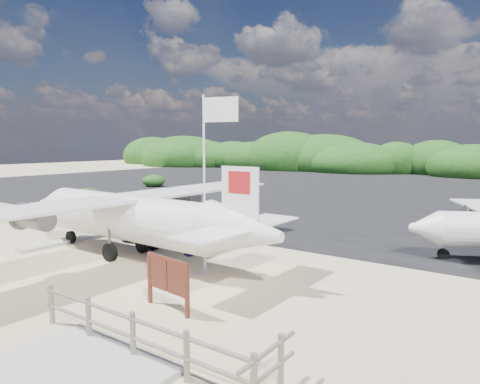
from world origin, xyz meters
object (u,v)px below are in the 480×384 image
(crew_b, at_px, (193,219))
(aircraft_small, at_px, (272,184))
(signboard, at_px, (168,310))
(crew_c, at_px, (188,237))
(baggage_cart, at_px, (151,244))
(flagpole, at_px, (205,273))
(crew_a, at_px, (143,213))

(crew_b, relative_size, aircraft_small, 0.20)
(signboard, bearing_deg, aircraft_small, 123.76)
(crew_c, bearing_deg, baggage_cart, 6.22)
(signboard, xyz_separation_m, crew_c, (-3.33, 4.44, 0.78))
(flagpole, height_order, aircraft_small, flagpole)
(flagpole, relative_size, crew_b, 3.91)
(baggage_cart, bearing_deg, flagpole, -13.90)
(flagpole, distance_m, crew_a, 8.53)
(baggage_cart, relative_size, aircraft_small, 0.39)
(signboard, height_order, crew_b, crew_b)
(flagpole, distance_m, aircraft_small, 33.13)
(aircraft_small, bearing_deg, crew_b, 87.61)
(crew_b, bearing_deg, crew_c, 106.30)
(signboard, bearing_deg, flagpole, 119.93)
(flagpole, bearing_deg, crew_a, 152.31)
(signboard, distance_m, crew_b, 9.53)
(aircraft_small, bearing_deg, crew_a, 81.21)
(baggage_cart, xyz_separation_m, aircraft_small, (-10.37, 27.55, 0.00))
(baggage_cart, xyz_separation_m, crew_c, (2.77, -0.58, 0.78))
(crew_a, xyz_separation_m, crew_c, (5.51, -2.61, -0.07))
(signboard, distance_m, crew_a, 11.33)
(signboard, bearing_deg, crew_a, 148.35)
(crew_a, bearing_deg, aircraft_small, -77.43)
(crew_c, bearing_deg, aircraft_small, -46.97)
(crew_a, bearing_deg, baggage_cart, 139.36)
(baggage_cart, height_order, aircraft_small, aircraft_small)
(crew_c, relative_size, aircraft_small, 0.21)
(baggage_cart, relative_size, signboard, 1.65)
(crew_a, distance_m, crew_c, 6.09)
(signboard, height_order, aircraft_small, aircraft_small)
(crew_a, bearing_deg, signboard, 137.33)
(flagpole, height_order, crew_a, flagpole)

